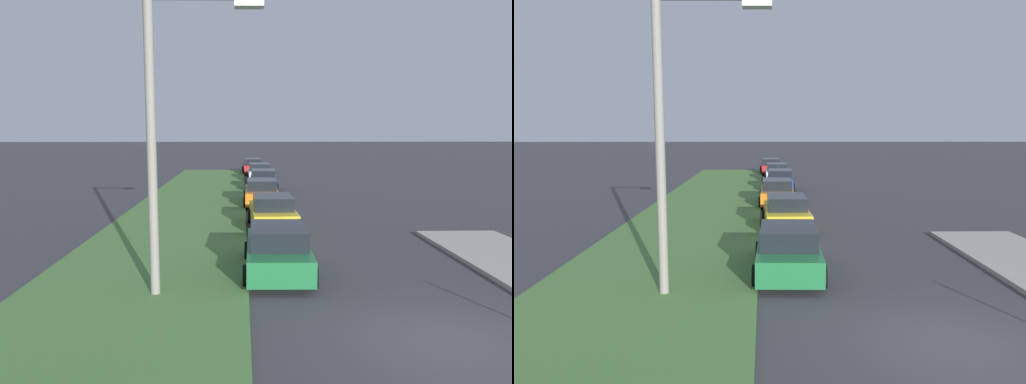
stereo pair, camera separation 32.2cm
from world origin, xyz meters
TOP-DOWN VIEW (x-y plane):
  - ground at (0.00, 0.00)m, footprint 300.00×300.00m
  - grass_median at (10.00, 7.03)m, footprint 60.00×6.00m
  - parked_car_green at (4.82, 3.15)m, footprint 4.34×2.09m
  - parked_car_yellow at (11.25, 2.90)m, footprint 4.35×2.11m
  - parked_car_orange at (17.80, 3.12)m, footprint 4.32×2.07m
  - parked_car_blue at (24.23, 2.74)m, footprint 4.37×2.16m
  - parked_car_white at (30.31, 2.80)m, footprint 4.33×2.07m
  - parked_car_red at (36.70, 3.19)m, footprint 4.35×2.12m
  - streetlight at (2.83, 6.06)m, footprint 0.37×2.87m

SIDE VIEW (x-z plane):
  - ground at x=0.00m, z-range 0.00..0.00m
  - grass_median at x=10.00m, z-range 0.00..0.12m
  - parked_car_green at x=4.82m, z-range -0.02..1.45m
  - parked_car_yellow at x=11.25m, z-range -0.02..1.45m
  - parked_car_orange at x=17.80m, z-range -0.02..1.45m
  - parked_car_blue at x=24.23m, z-range -0.02..1.45m
  - parked_car_white at x=30.31m, z-range -0.02..1.45m
  - parked_car_red at x=36.70m, z-range -0.02..1.45m
  - streetlight at x=2.83m, z-range 0.64..8.14m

